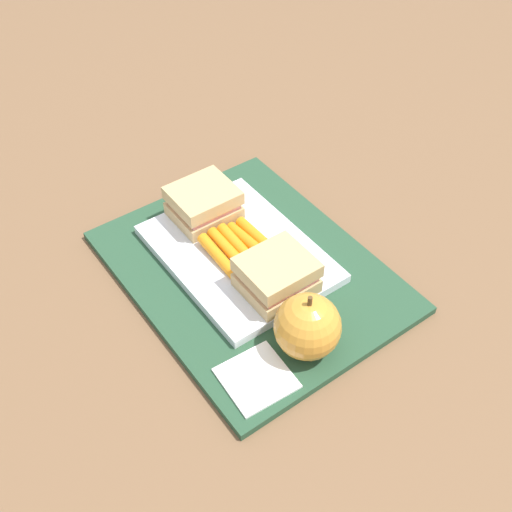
# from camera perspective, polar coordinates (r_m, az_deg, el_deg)

# --- Properties ---
(ground_plane) EXTENTS (2.40, 2.40, 0.00)m
(ground_plane) POSITION_cam_1_polar(r_m,az_deg,el_deg) (0.79, -0.53, -1.61)
(ground_plane) COLOR brown
(lunchbag_mat) EXTENTS (0.36, 0.28, 0.01)m
(lunchbag_mat) POSITION_cam_1_polar(r_m,az_deg,el_deg) (0.79, -0.54, -1.36)
(lunchbag_mat) COLOR #284C33
(lunchbag_mat) RESTS_ON ground_plane
(food_tray) EXTENTS (0.23, 0.17, 0.01)m
(food_tray) POSITION_cam_1_polar(r_m,az_deg,el_deg) (0.79, -1.59, 0.25)
(food_tray) COLOR white
(food_tray) RESTS_ON lunchbag_mat
(sandwich_half_left) EXTENTS (0.07, 0.08, 0.04)m
(sandwich_half_left) POSITION_cam_1_polar(r_m,az_deg,el_deg) (0.82, -4.76, 4.76)
(sandwich_half_left) COLOR tan
(sandwich_half_left) RESTS_ON food_tray
(sandwich_half_right) EXTENTS (0.07, 0.08, 0.04)m
(sandwich_half_right) POSITION_cam_1_polar(r_m,az_deg,el_deg) (0.73, 1.87, -1.73)
(sandwich_half_right) COLOR tan
(sandwich_half_right) RESTS_ON food_tray
(carrot_sticks_bundle) EXTENTS (0.08, 0.07, 0.02)m
(carrot_sticks_bundle) POSITION_cam_1_polar(r_m,az_deg,el_deg) (0.78, -1.65, 0.93)
(carrot_sticks_bundle) COLOR orange
(carrot_sticks_bundle) RESTS_ON food_tray
(apple) EXTENTS (0.07, 0.07, 0.08)m
(apple) POSITION_cam_1_polar(r_m,az_deg,el_deg) (0.68, 4.67, -6.36)
(apple) COLOR gold
(apple) RESTS_ON lunchbag_mat
(paper_napkin) EXTENTS (0.07, 0.07, 0.00)m
(paper_napkin) POSITION_cam_1_polar(r_m,az_deg,el_deg) (0.68, 0.05, -10.95)
(paper_napkin) COLOR white
(paper_napkin) RESTS_ON lunchbag_mat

